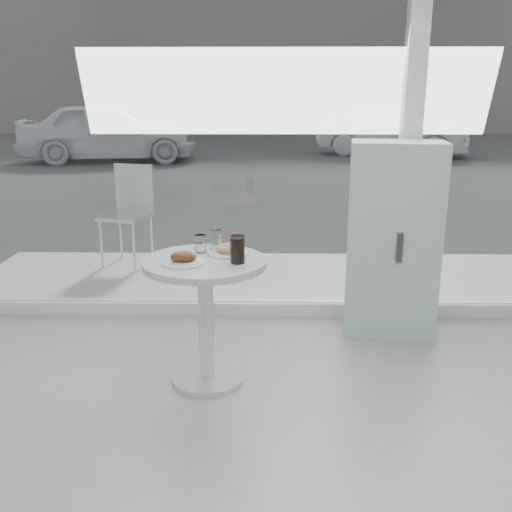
{
  "coord_description": "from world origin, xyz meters",
  "views": [
    {
      "loc": [
        -0.15,
        -1.24,
        1.69
      ],
      "look_at": [
        -0.2,
        1.7,
        0.85
      ],
      "focal_mm": 40.0,
      "sensor_mm": 36.0,
      "label": 1
    }
  ],
  "objects_px": {
    "car_silver": "(393,131)",
    "cola_glass": "(238,250)",
    "water_tumbler_b": "(216,241)",
    "main_table": "(206,295)",
    "plate_donut": "(228,251)",
    "water_tumbler_a": "(200,245)",
    "mint_cabinet": "(393,240)",
    "patio_chair": "(129,208)",
    "plate_fritter": "(184,259)",
    "car_white": "(109,132)"
  },
  "relations": [
    {
      "from": "car_silver",
      "to": "cola_glass",
      "type": "bearing_deg",
      "value": -176.09
    },
    {
      "from": "water_tumbler_b",
      "to": "cola_glass",
      "type": "distance_m",
      "value": 0.32
    },
    {
      "from": "main_table",
      "to": "car_silver",
      "type": "distance_m",
      "value": 13.56
    },
    {
      "from": "plate_donut",
      "to": "water_tumbler_a",
      "type": "height_order",
      "value": "water_tumbler_a"
    },
    {
      "from": "main_table",
      "to": "water_tumbler_b",
      "type": "distance_m",
      "value": 0.35
    },
    {
      "from": "mint_cabinet",
      "to": "car_silver",
      "type": "distance_m",
      "value": 12.48
    },
    {
      "from": "car_silver",
      "to": "water_tumbler_a",
      "type": "height_order",
      "value": "car_silver"
    },
    {
      "from": "main_table",
      "to": "car_silver",
      "type": "height_order",
      "value": "car_silver"
    },
    {
      "from": "main_table",
      "to": "plate_donut",
      "type": "distance_m",
      "value": 0.3
    },
    {
      "from": "patio_chair",
      "to": "plate_donut",
      "type": "height_order",
      "value": "patio_chair"
    },
    {
      "from": "main_table",
      "to": "car_silver",
      "type": "xyz_separation_m",
      "value": [
        3.86,
        13.0,
        0.12
      ]
    },
    {
      "from": "patio_chair",
      "to": "water_tumbler_a",
      "type": "xyz_separation_m",
      "value": [
        0.96,
        -2.21,
        0.22
      ]
    },
    {
      "from": "main_table",
      "to": "mint_cabinet",
      "type": "relative_size",
      "value": 0.56
    },
    {
      "from": "water_tumbler_b",
      "to": "plate_fritter",
      "type": "bearing_deg",
      "value": -117.25
    },
    {
      "from": "plate_donut",
      "to": "car_silver",
      "type": "bearing_deg",
      "value": 73.87
    },
    {
      "from": "patio_chair",
      "to": "water_tumbler_a",
      "type": "relative_size",
      "value": 9.06
    },
    {
      "from": "plate_fritter",
      "to": "patio_chair",
      "type": "bearing_deg",
      "value": 110.04
    },
    {
      "from": "main_table",
      "to": "car_silver",
      "type": "relative_size",
      "value": 0.19
    },
    {
      "from": "mint_cabinet",
      "to": "patio_chair",
      "type": "relative_size",
      "value": 1.42
    },
    {
      "from": "car_white",
      "to": "car_silver",
      "type": "height_order",
      "value": "car_white"
    },
    {
      "from": "patio_chair",
      "to": "water_tumbler_b",
      "type": "height_order",
      "value": "patio_chair"
    },
    {
      "from": "patio_chair",
      "to": "water_tumbler_a",
      "type": "height_order",
      "value": "patio_chair"
    },
    {
      "from": "plate_fritter",
      "to": "water_tumbler_a",
      "type": "height_order",
      "value": "water_tumbler_a"
    },
    {
      "from": "car_silver",
      "to": "water_tumbler_b",
      "type": "bearing_deg",
      "value": -177.02
    },
    {
      "from": "patio_chair",
      "to": "car_white",
      "type": "xyz_separation_m",
      "value": [
        -2.64,
        9.13,
        0.14
      ]
    },
    {
      "from": "mint_cabinet",
      "to": "plate_donut",
      "type": "height_order",
      "value": "mint_cabinet"
    },
    {
      "from": "patio_chair",
      "to": "car_silver",
      "type": "bearing_deg",
      "value": 82.42
    },
    {
      "from": "water_tumbler_a",
      "to": "patio_chair",
      "type": "bearing_deg",
      "value": 113.46
    },
    {
      "from": "car_silver",
      "to": "cola_glass",
      "type": "height_order",
      "value": "car_silver"
    },
    {
      "from": "car_white",
      "to": "water_tumbler_a",
      "type": "distance_m",
      "value": 11.89
    },
    {
      "from": "car_white",
      "to": "water_tumbler_b",
      "type": "xyz_separation_m",
      "value": [
        3.69,
        -11.27,
        0.08
      ]
    },
    {
      "from": "main_table",
      "to": "water_tumbler_b",
      "type": "xyz_separation_m",
      "value": [
        0.05,
        0.22,
        0.27
      ]
    },
    {
      "from": "plate_donut",
      "to": "water_tumbler_a",
      "type": "distance_m",
      "value": 0.18
    },
    {
      "from": "main_table",
      "to": "patio_chair",
      "type": "distance_m",
      "value": 2.57
    },
    {
      "from": "car_silver",
      "to": "plate_fritter",
      "type": "relative_size",
      "value": 16.75
    },
    {
      "from": "water_tumbler_a",
      "to": "cola_glass",
      "type": "distance_m",
      "value": 0.32
    },
    {
      "from": "patio_chair",
      "to": "cola_glass",
      "type": "height_order",
      "value": "patio_chair"
    },
    {
      "from": "plate_fritter",
      "to": "water_tumbler_b",
      "type": "distance_m",
      "value": 0.34
    },
    {
      "from": "patio_chair",
      "to": "plate_donut",
      "type": "xyz_separation_m",
      "value": [
        1.13,
        -2.24,
        0.19
      ]
    },
    {
      "from": "car_silver",
      "to": "plate_donut",
      "type": "bearing_deg",
      "value": -176.57
    },
    {
      "from": "patio_chair",
      "to": "car_silver",
      "type": "height_order",
      "value": "car_silver"
    },
    {
      "from": "car_silver",
      "to": "water_tumbler_a",
      "type": "bearing_deg",
      "value": -177.31
    },
    {
      "from": "car_silver",
      "to": "plate_donut",
      "type": "distance_m",
      "value": 13.41
    },
    {
      "from": "patio_chair",
      "to": "car_silver",
      "type": "xyz_separation_m",
      "value": [
        4.85,
        10.64,
        0.07
      ]
    },
    {
      "from": "plate_fritter",
      "to": "plate_donut",
      "type": "bearing_deg",
      "value": 40.25
    },
    {
      "from": "car_white",
      "to": "plate_donut",
      "type": "height_order",
      "value": "car_white"
    },
    {
      "from": "cola_glass",
      "to": "plate_donut",
      "type": "bearing_deg",
      "value": 109.46
    },
    {
      "from": "water_tumbler_a",
      "to": "car_white",
      "type": "bearing_deg",
      "value": 107.61
    },
    {
      "from": "mint_cabinet",
      "to": "plate_donut",
      "type": "bearing_deg",
      "value": -140.77
    },
    {
      "from": "car_white",
      "to": "cola_glass",
      "type": "xyz_separation_m",
      "value": [
        3.83,
        -11.55,
        0.1
      ]
    }
  ]
}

